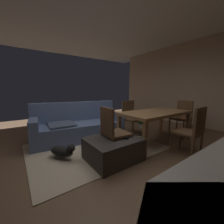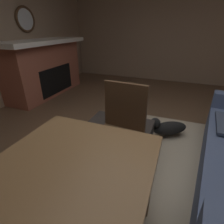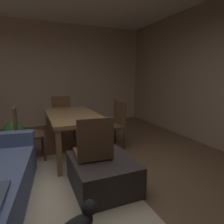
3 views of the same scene
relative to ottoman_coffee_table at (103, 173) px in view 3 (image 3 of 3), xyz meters
The scene contains 11 objects.
floor 0.42m from the ottoman_coffee_table, 97.90° to the left, with size 8.94×8.94×0.00m, color brown.
wall_right_window_side 3.89m from the ottoman_coffee_table, ahead, with size 0.12×6.31×2.85m, color #C4AA91.
area_rug 0.69m from the ottoman_coffee_table, 90.00° to the left, with size 2.60×2.00×0.01m, color tan.
ottoman_coffee_table is the anchor object (origin of this frame).
tv_remote 0.28m from the ottoman_coffee_table, 32.04° to the right, with size 0.05×0.16×0.02m, color black.
dining_table 1.36m from the ottoman_coffee_table, ahead, with size 1.68×0.87×0.74m.
dining_chair_north 1.60m from the ottoman_coffee_table, 35.67° to the left, with size 0.45×0.45×0.93m.
dining_chair_east 2.53m from the ottoman_coffee_table, ahead, with size 0.44×0.44×0.93m.
dining_chair_south 1.51m from the ottoman_coffee_table, 29.93° to the right, with size 0.46×0.46×0.93m.
dining_chair_west 0.35m from the ottoman_coffee_table, 64.48° to the left, with size 0.47×0.47×0.93m.
potted_plant 2.31m from the ottoman_coffee_table, 29.05° to the left, with size 0.40×0.40×0.54m.
Camera 3 is at (-2.09, 0.42, 1.41)m, focal length 31.13 mm.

